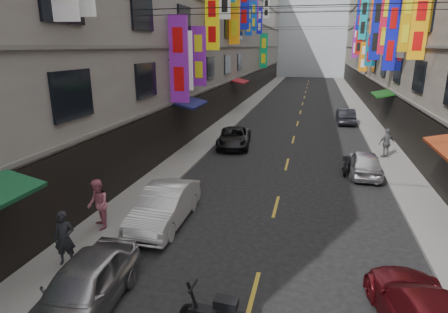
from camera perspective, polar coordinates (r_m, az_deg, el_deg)
The scene contains 19 objects.
sidewalk_left at distance 39.70m, azimuth 2.83°, elevation 7.19°, with size 2.00×90.00×0.12m, color slate.
sidewalk_right at distance 39.32m, azimuth 20.38°, elevation 6.09°, with size 2.00×90.00×0.12m, color slate.
building_row_left at distance 40.84m, azimuth -5.82°, elevation 20.65°, with size 10.14×90.00×19.00m.
building_row_right at distance 40.10m, azimuth 30.77°, elevation 18.64°, with size 10.14×90.00×19.00m.
haze_block at distance 88.64m, azimuth 13.42°, elevation 18.97°, with size 18.00×8.00×22.00m, color #AAB4BD.
shop_signage at distance 31.25m, azimuth 12.01°, elevation 21.06°, with size 14.00×55.00×12.17m.
street_awnings at distance 22.91m, azimuth 7.13°, elevation 7.71°, with size 13.99×35.20×0.41m.
overhead_cables at distance 26.64m, azimuth 11.56°, elevation 21.24°, with size 14.00×38.04×1.24m.
lane_markings at distance 36.11m, azimuth 11.37°, elevation 5.87°, with size 0.12×80.20×0.01m.
scooter_crossing at distance 9.48m, azimuth -1.08°, elevation -22.70°, with size 1.80×0.50×1.14m.
scooter_far_right at distance 20.74m, azimuth 18.02°, elevation -1.17°, with size 0.51×1.80×1.14m.
car_left_near at distance 10.42m, azimuth -20.61°, elevation -18.14°, with size 1.64×4.08×1.39m, color #A4A4A9.
car_left_mid at distance 14.23m, azimuth -9.05°, elevation -7.43°, with size 1.52×4.37×1.44m, color silver.
car_left_far at distance 24.85m, azimuth 1.54°, elevation 2.91°, with size 2.04×4.43×1.23m, color black.
car_right_mid at distance 20.60m, azimuth 20.61°, elevation -0.91°, with size 1.56×3.87×1.32m, color silver.
car_right_far at distance 34.12m, azimuth 18.02°, elevation 5.89°, with size 1.39×3.97×1.31m, color #26262D.
pedestrian_lnear at distance 12.31m, azimuth -23.13°, elevation -11.36°, with size 0.61×0.56×1.68m, color black.
pedestrian_lfar at distance 14.11m, azimuth -18.68°, elevation -6.94°, with size 0.89×0.61×1.83m, color #CB6B82.
pedestrian_rfar at distance 23.89m, azimuth 23.53°, elevation 1.88°, with size 1.01×0.58×1.73m, color slate.
Camera 1 is at (1.25, 3.49, 6.43)m, focal length 30.00 mm.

